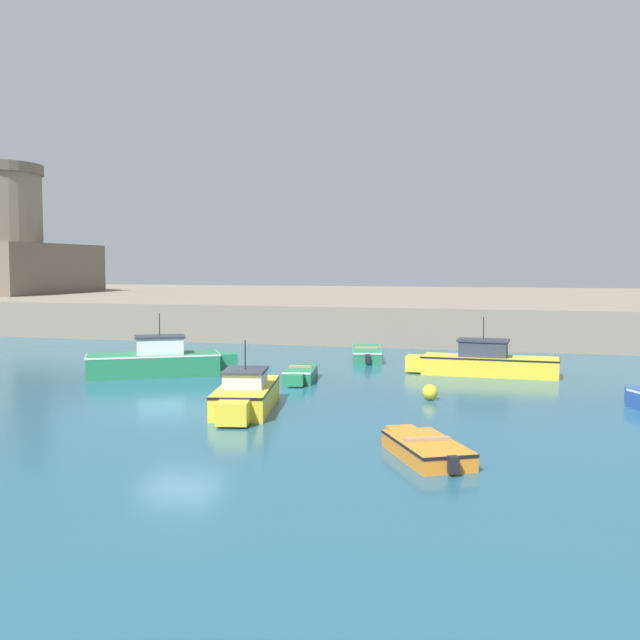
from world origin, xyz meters
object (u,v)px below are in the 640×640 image
at_px(dinghy_green_3, 300,374).
at_px(motorboat_yellow_5, 246,394).
at_px(motorboat_yellow_4, 485,362).
at_px(dinghy_orange_2, 425,448).
at_px(motorboat_green_0, 158,361).
at_px(mooring_buoy, 430,392).
at_px(dinghy_green_7, 366,353).

xyz_separation_m(dinghy_green_3, motorboat_yellow_5, (0.10, -6.07, 0.21)).
bearing_deg(motorboat_yellow_5, motorboat_yellow_4, 54.73).
bearing_deg(dinghy_orange_2, dinghy_green_3, 121.08).
bearing_deg(dinghy_orange_2, motorboat_green_0, 140.46).
bearing_deg(motorboat_green_0, motorboat_yellow_4, 16.12).
xyz_separation_m(dinghy_green_3, mooring_buoy, (5.36, -2.79, -0.02)).
height_order(dinghy_green_3, dinghy_green_7, dinghy_green_7).
bearing_deg(dinghy_green_7, dinghy_green_3, -99.02).
xyz_separation_m(motorboat_green_0, motorboat_yellow_5, (6.04, -5.81, -0.11)).
distance_m(motorboat_green_0, dinghy_green_3, 5.95).
height_order(dinghy_green_3, motorboat_yellow_5, motorboat_yellow_5).
height_order(motorboat_green_0, mooring_buoy, motorboat_green_0).
bearing_deg(dinghy_green_3, motorboat_yellow_5, -89.06).
xyz_separation_m(motorboat_yellow_4, dinghy_green_7, (-5.70, 3.60, -0.23)).
height_order(motorboat_green_0, dinghy_green_3, motorboat_green_0).
relative_size(dinghy_green_3, mooring_buoy, 6.47).
distance_m(dinghy_orange_2, motorboat_yellow_5, 7.42).
relative_size(dinghy_green_3, motorboat_yellow_4, 0.55).
distance_m(motorboat_yellow_4, dinghy_green_7, 6.75).
bearing_deg(motorboat_yellow_4, motorboat_yellow_5, -125.27).
xyz_separation_m(dinghy_orange_2, motorboat_yellow_4, (0.61, 13.71, 0.30)).
relative_size(dinghy_orange_2, dinghy_green_7, 0.76).
height_order(motorboat_yellow_4, motorboat_yellow_5, motorboat_yellow_4).
relative_size(motorboat_green_0, motorboat_yellow_5, 1.12).
relative_size(dinghy_orange_2, mooring_buoy, 6.62).
bearing_deg(dinghy_green_7, dinghy_orange_2, -73.62).
bearing_deg(motorboat_green_0, mooring_buoy, -12.59).
height_order(motorboat_green_0, motorboat_yellow_4, motorboat_green_0).
xyz_separation_m(motorboat_yellow_4, mooring_buoy, (-1.45, -6.21, -0.28)).
xyz_separation_m(motorboat_green_0, mooring_buoy, (11.30, -2.52, -0.34)).
distance_m(dinghy_orange_2, dinghy_green_3, 12.01).
xyz_separation_m(motorboat_green_0, dinghy_orange_2, (12.14, -10.02, -0.37)).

